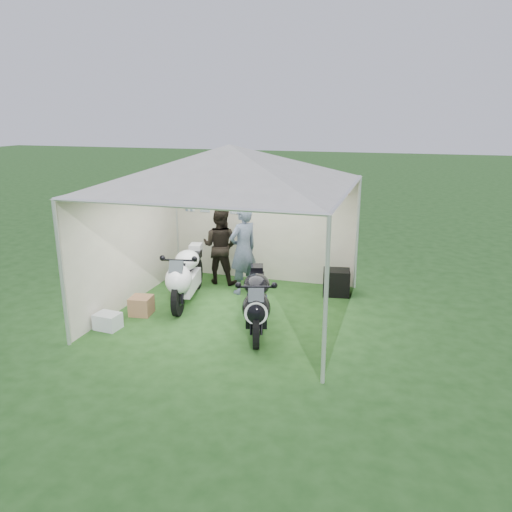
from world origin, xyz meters
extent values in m
plane|color=#1E4717|center=(0.00, 0.00, 0.00)|extent=(80.00, 80.00, 0.00)
cylinder|color=silver|center=(-2.00, -2.00, 1.15)|extent=(0.06, 0.06, 2.30)
cylinder|color=silver|center=(2.00, -2.00, 1.15)|extent=(0.06, 0.06, 2.30)
cylinder|color=silver|center=(-2.00, 2.00, 1.15)|extent=(0.06, 0.06, 2.30)
cylinder|color=silver|center=(2.00, 2.00, 1.15)|extent=(0.06, 0.06, 2.30)
cube|color=beige|center=(0.00, 2.00, 1.15)|extent=(4.00, 0.02, 2.30)
cube|color=beige|center=(-2.00, 0.00, 1.15)|extent=(0.02, 4.00, 2.30)
cube|color=beige|center=(2.00, 0.00, 1.15)|extent=(0.02, 4.00, 2.30)
pyramid|color=silver|center=(0.00, 0.00, 2.65)|extent=(5.66, 5.66, 0.70)
cube|color=#99A5B7|center=(-1.65, 1.98, 1.85)|extent=(0.22, 0.02, 0.28)
cube|color=#99A5B7|center=(-1.30, 1.98, 1.85)|extent=(0.22, 0.02, 0.28)
cube|color=#99A5B7|center=(-0.95, 1.98, 1.85)|extent=(0.22, 0.01, 0.28)
cube|color=#99A5B7|center=(-0.60, 1.98, 1.85)|extent=(0.22, 0.01, 0.28)
cube|color=#99A5B7|center=(-1.65, 1.98, 1.55)|extent=(0.22, 0.02, 0.28)
cube|color=#99A5B7|center=(-1.30, 1.98, 1.55)|extent=(0.22, 0.01, 0.28)
cube|color=#99A5B7|center=(-0.95, 1.98, 1.55)|extent=(0.22, 0.02, 0.28)
cube|color=#99A5B7|center=(-0.60, 1.98, 1.55)|extent=(0.22, 0.01, 0.28)
cylinder|color=#D8590C|center=(0.20, 1.97, 1.95)|extent=(3.20, 0.02, 0.02)
cylinder|color=black|center=(-0.87, -0.43, 0.31)|extent=(0.22, 0.63, 0.62)
cylinder|color=black|center=(-1.13, 1.00, 0.31)|extent=(0.27, 0.64, 0.62)
cube|color=white|center=(-0.99, 0.24, 0.39)|extent=(0.53, 1.03, 0.31)
ellipsoid|color=white|center=(-0.88, -0.32, 0.64)|extent=(0.57, 0.70, 0.52)
ellipsoid|color=white|center=(-1.01, 0.34, 0.81)|extent=(0.57, 0.71, 0.37)
cube|color=black|center=(-1.09, 0.75, 0.75)|extent=(0.38, 0.66, 0.15)
cube|color=white|center=(-1.15, 1.08, 0.83)|extent=(0.28, 0.35, 0.19)
cube|color=black|center=(-1.07, 0.64, 0.57)|extent=(0.21, 0.58, 0.10)
cube|color=#3F474C|center=(-0.86, -0.45, 0.91)|extent=(0.27, 0.19, 0.22)
cylinder|color=black|center=(0.84, -1.25, 0.30)|extent=(0.26, 0.60, 0.59)
cylinder|color=black|center=(0.46, 0.07, 0.30)|extent=(0.31, 0.61, 0.59)
cube|color=black|center=(0.66, -0.64, 0.38)|extent=(0.58, 0.99, 0.30)
ellipsoid|color=black|center=(0.81, -1.16, 0.61)|extent=(0.59, 0.69, 0.49)
ellipsoid|color=black|center=(0.64, -0.54, 0.77)|extent=(0.59, 0.71, 0.35)
cube|color=black|center=(0.53, -0.16, 0.71)|extent=(0.41, 0.64, 0.14)
cube|color=black|center=(0.44, 0.15, 0.79)|extent=(0.29, 0.35, 0.18)
cube|color=maroon|center=(0.55, -0.26, 0.54)|extent=(0.25, 0.55, 0.10)
cube|color=#3F474C|center=(0.85, -1.27, 0.87)|extent=(0.27, 0.20, 0.21)
cylinder|color=white|center=(0.88, -1.37, 0.61)|extent=(0.35, 0.12, 0.36)
cube|color=#171CCA|center=(0.43, 0.17, 0.14)|extent=(0.41, 0.32, 0.27)
imported|color=black|center=(-0.78, 1.51, 0.81)|extent=(0.81, 0.64, 1.61)
imported|color=slate|center=(-0.12, 1.05, 0.89)|extent=(0.71, 0.78, 1.79)
cube|color=black|center=(1.69, 1.45, 0.26)|extent=(0.58, 0.49, 0.52)
cube|color=silver|center=(-1.75, -1.30, 0.13)|extent=(0.43, 0.35, 0.27)
cube|color=#926544|center=(-1.52, -0.57, 0.17)|extent=(0.41, 0.41, 0.33)
camera|label=1|loc=(2.87, -7.99, 3.49)|focal=35.00mm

